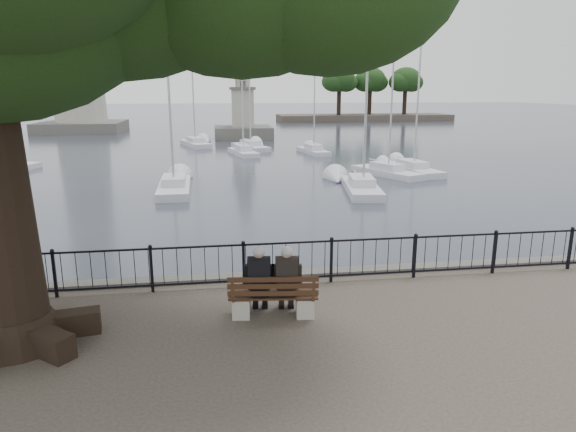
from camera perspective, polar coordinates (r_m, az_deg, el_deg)
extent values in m
cube|color=#4C4A45|center=(12.44, -0.35, -8.88)|extent=(200.00, 0.40, 1.20)
plane|color=#252B34|center=(111.49, -7.82, 11.01)|extent=(260.00, 260.00, 0.00)
cube|color=black|center=(11.47, 0.00, -3.01)|extent=(22.00, 0.04, 0.04)
cube|color=black|center=(11.74, 0.00, -6.89)|extent=(22.00, 0.04, 0.04)
cube|color=#9B988A|center=(10.19, -5.20, -10.01)|extent=(0.38, 0.47, 0.39)
cube|color=#9B988A|center=(10.19, 1.90, -9.96)|extent=(0.38, 0.47, 0.39)
cube|color=black|center=(10.08, -1.66, -8.78)|extent=(1.77, 0.68, 0.04)
cube|color=black|center=(9.73, -1.67, -7.81)|extent=(1.71, 0.24, 0.38)
cube|color=black|center=(10.05, -3.19, -8.16)|extent=(0.38, 0.33, 0.23)
cube|color=black|center=(9.82, -3.23, -6.43)|extent=(0.44, 0.28, 0.57)
sphere|color=tan|center=(9.72, -3.26, -4.13)|extent=(0.22, 0.22, 0.22)
ellipsoid|color=#B1B1B1|center=(9.69, -3.26, -3.98)|extent=(0.23, 0.23, 0.20)
cube|color=black|center=(10.43, -3.13, -9.27)|extent=(0.35, 0.45, 0.43)
cube|color=black|center=(10.05, -0.14, -8.14)|extent=(0.38, 0.33, 0.23)
cube|color=black|center=(9.82, -0.13, -6.40)|extent=(0.44, 0.28, 0.57)
sphere|color=tan|center=(9.72, -0.14, -4.11)|extent=(0.22, 0.22, 0.22)
ellipsoid|color=#B1B1B1|center=(9.69, -0.13, -3.96)|extent=(0.23, 0.23, 0.20)
cube|color=black|center=(10.43, -0.18, -9.25)|extent=(0.35, 0.45, 0.43)
cone|color=black|center=(10.33, -27.91, -10.88)|extent=(1.81, 1.81, 0.53)
cube|color=#4C4A45|center=(72.39, -21.87, 9.16)|extent=(10.23, 10.23, 1.40)
cone|color=#9B988A|center=(72.67, -22.81, 19.14)|extent=(6.55, 6.55, 24.56)
cube|color=#4C4A45|center=(58.66, -5.01, 9.21)|extent=(6.29, 6.29, 1.40)
cube|color=#9B988A|center=(58.50, -5.07, 11.74)|extent=(2.30, 2.72, 4.19)
cube|color=#4C4A45|center=(58.47, -5.11, 13.94)|extent=(2.72, 3.13, 0.30)
cube|color=#9B988A|center=(58.79, -5.15, 14.80)|extent=(1.36, 2.30, 1.47)
cube|color=#9B988A|center=(57.76, -5.10, 15.55)|extent=(1.57, 1.05, 1.68)
sphere|color=#9B988A|center=(57.39, -5.10, 16.71)|extent=(1.78, 1.78, 1.78)
cube|color=silver|center=(28.15, -12.49, 2.87)|extent=(1.74, 5.83, 0.64)
cube|color=silver|center=(28.06, -12.54, 3.87)|extent=(1.23, 2.39, 0.48)
cylinder|color=#BABABC|center=(27.36, -13.23, 15.54)|extent=(0.13, 0.13, 11.75)
cube|color=silver|center=(27.70, 8.15, 2.89)|extent=(2.49, 5.97, 0.64)
cube|color=silver|center=(27.61, 8.18, 3.91)|extent=(1.53, 2.51, 0.48)
cylinder|color=#BABABC|center=(26.90, 8.73, 13.57)|extent=(0.13, 0.13, 9.69)
cube|color=silver|center=(34.65, 13.59, 4.83)|extent=(2.48, 5.76, 0.62)
cube|color=silver|center=(34.58, 13.64, 5.65)|extent=(1.51, 2.43, 0.46)
cylinder|color=#BABABC|center=(33.97, 14.26, 12.83)|extent=(0.12, 0.12, 9.07)
cube|color=silver|center=(38.81, -28.46, 4.48)|extent=(2.87, 4.86, 0.52)
cube|color=silver|center=(38.74, -28.54, 5.21)|extent=(1.57, 2.13, 0.39)
cube|color=silver|center=(43.40, -4.99, 6.92)|extent=(2.44, 5.34, 0.57)
cube|color=silver|center=(43.34, -5.00, 7.58)|extent=(1.45, 2.27, 0.43)
cylinder|color=#BABABC|center=(42.80, -5.11, 13.65)|extent=(0.11, 0.11, 9.58)
cube|color=silver|center=(44.20, 2.82, 7.08)|extent=(2.15, 5.09, 0.55)
cube|color=silver|center=(44.14, 2.83, 7.73)|extent=(1.32, 2.15, 0.41)
cylinder|color=#BABABC|center=(43.62, 2.97, 13.16)|extent=(0.11, 0.11, 8.76)
cube|color=silver|center=(50.85, -10.25, 7.77)|extent=(3.23, 6.11, 0.65)
cube|color=silver|center=(50.80, -10.28, 8.33)|extent=(1.83, 2.64, 0.49)
cylinder|color=#BABABC|center=(50.30, -10.63, 16.00)|extent=(0.13, 0.13, 13.97)
cube|color=silver|center=(33.24, 10.91, 4.60)|extent=(3.53, 5.46, 0.59)
cube|color=silver|center=(33.16, 10.95, 5.45)|extent=(1.88, 2.42, 0.44)
cylinder|color=#BABABC|center=(32.55, 11.57, 14.70)|extent=(0.12, 0.12, 11.07)
cube|color=silver|center=(47.33, -4.20, 7.51)|extent=(3.33, 5.74, 0.62)
cube|color=silver|center=(47.28, -4.21, 8.11)|extent=(1.83, 2.51, 0.46)
cylinder|color=#BABABC|center=(46.75, -4.32, 15.30)|extent=(0.12, 0.12, 12.22)
cube|color=#3C352E|center=(92.40, 8.39, 10.74)|extent=(30.00, 8.00, 1.20)
cylinder|color=black|center=(89.05, 5.67, 12.31)|extent=(0.70, 0.70, 4.00)
ellipsoid|color=black|center=(89.04, 5.73, 14.89)|extent=(5.20, 5.20, 4.16)
cylinder|color=black|center=(92.60, 9.05, 12.27)|extent=(0.70, 0.70, 4.00)
ellipsoid|color=black|center=(92.59, 9.15, 14.74)|extent=(5.20, 5.20, 4.16)
cylinder|color=black|center=(93.63, 12.82, 12.12)|extent=(0.70, 0.70, 4.00)
ellipsoid|color=black|center=(93.62, 12.96, 14.56)|extent=(5.20, 5.20, 4.16)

